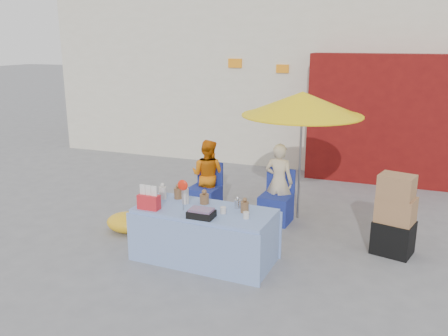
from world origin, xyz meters
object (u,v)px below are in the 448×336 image
at_px(chair_left, 205,198).
at_px(vendor_beige, 279,182).
at_px(vendor_orange, 208,175).
at_px(box_stack, 395,218).
at_px(chair_right, 276,207).
at_px(umbrella, 302,104).
at_px(market_table, 204,234).

distance_m(chair_left, vendor_beige, 1.31).
xyz_separation_m(vendor_orange, box_stack, (3.06, -0.71, -0.10)).
relative_size(chair_left, chair_right, 1.00).
bearing_deg(chair_right, umbrella, 47.69).
xyz_separation_m(chair_left, vendor_orange, (-0.00, 0.13, 0.36)).
xyz_separation_m(chair_left, box_stack, (3.06, -0.58, 0.27)).
height_order(chair_left, chair_right, same).
distance_m(chair_left, umbrella, 2.27).
height_order(umbrella, box_stack, umbrella).
distance_m(vendor_beige, box_stack, 1.95).
bearing_deg(chair_left, market_table, -63.04).
distance_m(chair_left, vendor_orange, 0.39).
height_order(market_table, chair_left, market_table).
xyz_separation_m(vendor_orange, umbrella, (1.55, 0.15, 1.27)).
bearing_deg(vendor_orange, market_table, 115.45).
distance_m(market_table, vendor_orange, 1.96).
bearing_deg(market_table, chair_right, 74.76).
bearing_deg(umbrella, vendor_beige, -153.43).
relative_size(chair_right, vendor_orange, 0.69).
distance_m(market_table, chair_left, 1.82).
bearing_deg(umbrella, chair_left, -169.60).
bearing_deg(vendor_orange, chair_right, 178.00).
bearing_deg(box_stack, chair_right, 162.35).
height_order(vendor_orange, vendor_beige, vendor_beige).
distance_m(vendor_orange, umbrella, 2.01).
relative_size(vendor_beige, box_stack, 1.13).
height_order(vendor_orange, box_stack, vendor_orange).
relative_size(chair_left, umbrella, 0.41).
bearing_deg(vendor_orange, box_stack, 171.06).
bearing_deg(chair_left, vendor_orange, 94.61).
bearing_deg(vendor_beige, chair_right, 94.61).
height_order(chair_left, vendor_orange, vendor_orange).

